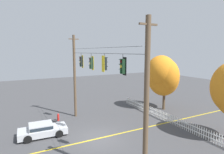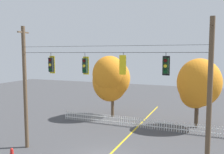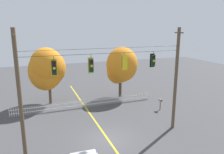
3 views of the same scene
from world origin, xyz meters
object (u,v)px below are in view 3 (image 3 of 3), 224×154
(traffic_signal_southbound_primary, at_px, (124,62))
(autumn_maple_mid, at_px, (121,66))
(traffic_signal_northbound_primary, at_px, (54,68))
(traffic_signal_northbound_secondary, at_px, (153,61))
(roadside_mailbox, at_px, (160,101))
(traffic_signal_eastbound_side, at_px, (91,66))
(autumn_maple_near_fence, at_px, (47,68))

(traffic_signal_southbound_primary, distance_m, autumn_maple_mid, 11.05)
(traffic_signal_northbound_primary, xyz_separation_m, autumn_maple_mid, (9.42, 10.03, -2.14))
(traffic_signal_northbound_secondary, height_order, roadside_mailbox, traffic_signal_northbound_secondary)
(traffic_signal_northbound_primary, distance_m, traffic_signal_southbound_primary, 5.41)
(traffic_signal_eastbound_side, bearing_deg, roadside_mailbox, 24.79)
(traffic_signal_eastbound_side, distance_m, autumn_maple_near_fence, 11.14)
(traffic_signal_eastbound_side, bearing_deg, autumn_maple_near_fence, 103.46)
(traffic_signal_southbound_primary, bearing_deg, autumn_maple_mid, 68.25)
(traffic_signal_northbound_primary, relative_size, traffic_signal_eastbound_side, 1.00)
(autumn_maple_near_fence, relative_size, autumn_maple_mid, 1.03)
(traffic_signal_eastbound_side, relative_size, traffic_signal_northbound_secondary, 1.09)
(autumn_maple_near_fence, bearing_deg, traffic_signal_northbound_secondary, -53.59)
(autumn_maple_near_fence, bearing_deg, autumn_maple_mid, -3.92)
(autumn_maple_near_fence, distance_m, roadside_mailbox, 13.75)
(traffic_signal_southbound_primary, bearing_deg, autumn_maple_near_fence, 116.16)
(traffic_signal_eastbound_side, height_order, traffic_signal_southbound_primary, same)
(autumn_maple_mid, distance_m, roadside_mailbox, 7.07)
(traffic_signal_northbound_secondary, xyz_separation_m, roadside_mailbox, (3.79, 4.21, -5.42))
(autumn_maple_near_fence, distance_m, autumn_maple_mid, 9.29)
(autumn_maple_near_fence, height_order, autumn_maple_mid, autumn_maple_near_fence)
(autumn_maple_mid, height_order, roadside_mailbox, autumn_maple_mid)
(traffic_signal_northbound_primary, xyz_separation_m, traffic_signal_northbound_secondary, (8.03, -0.00, 0.08))
(traffic_signal_southbound_primary, xyz_separation_m, roadside_mailbox, (6.41, 4.23, -5.43))
(traffic_signal_southbound_primary, relative_size, autumn_maple_near_fence, 0.20)
(traffic_signal_southbound_primary, height_order, traffic_signal_northbound_secondary, same)
(traffic_signal_eastbound_side, distance_m, traffic_signal_northbound_secondary, 5.32)
(traffic_signal_northbound_primary, relative_size, traffic_signal_northbound_secondary, 1.10)
(traffic_signal_northbound_primary, distance_m, autumn_maple_mid, 13.93)
(traffic_signal_southbound_primary, height_order, roadside_mailbox, traffic_signal_southbound_primary)
(traffic_signal_northbound_primary, distance_m, traffic_signal_northbound_secondary, 8.03)
(traffic_signal_southbound_primary, bearing_deg, traffic_signal_northbound_secondary, 0.42)
(traffic_signal_eastbound_side, relative_size, traffic_signal_southbound_primary, 1.08)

